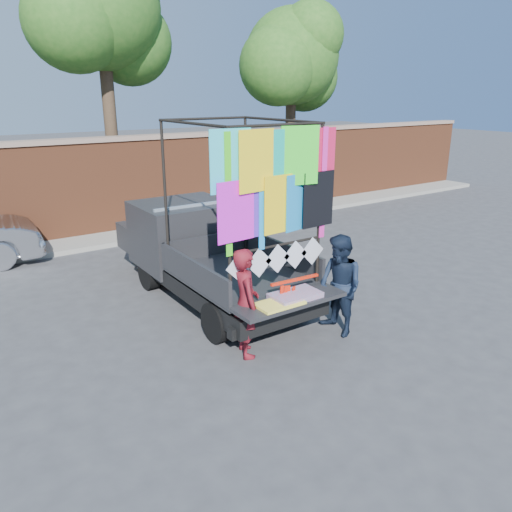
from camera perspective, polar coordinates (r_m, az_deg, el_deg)
ground at (r=8.22m, az=-2.52°, el=-8.70°), size 90.00×90.00×0.00m
brick_wall at (r=14.00m, az=-18.03°, el=7.49°), size 30.00×0.45×2.61m
curb at (r=13.62m, az=-16.66°, el=1.86°), size 30.00×1.20×0.12m
tree_mid at (r=15.30m, az=-17.12°, el=24.92°), size 4.20×3.30×7.73m
tree_right at (r=18.34m, az=4.33°, el=21.40°), size 4.20×3.30×6.62m
pickup_truck at (r=9.68m, az=-6.76°, el=0.78°), size 2.10×5.27×3.31m
woman at (r=7.24m, az=-1.20°, el=-5.38°), size 0.55×0.69×1.64m
man at (r=7.98m, az=9.52°, el=-3.38°), size 0.66×0.83×1.63m
streamer_bundle at (r=7.49m, az=3.94°, el=-4.14°), size 0.85×0.09×0.59m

